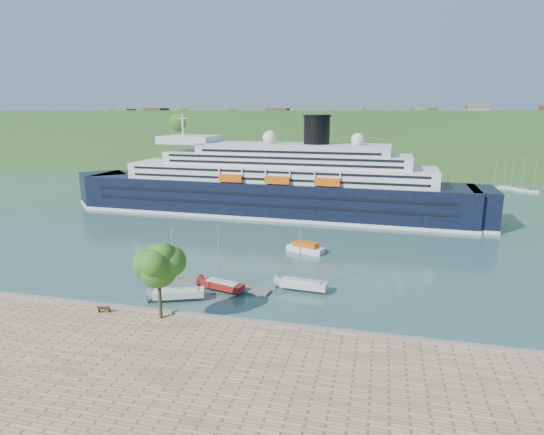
{
  "coord_description": "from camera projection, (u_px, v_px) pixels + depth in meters",
  "views": [
    {
      "loc": [
        21.37,
        -44.48,
        23.65
      ],
      "look_at": [
        3.24,
        30.0,
        5.7
      ],
      "focal_mm": 30.0,
      "sensor_mm": 36.0,
      "label": 1
    }
  ],
  "objects": [
    {
      "name": "park_bench",
      "position": [
        104.0,
        308.0,
        52.45
      ],
      "size": [
        1.53,
        0.95,
        0.92
      ],
      "primitive_type": null,
      "rotation": [
        0.0,
        0.0,
        0.27
      ],
      "color": "#4F2616",
      "rests_on": "promenade"
    },
    {
      "name": "ground",
      "position": [
        183.0,
        322.0,
        52.39
      ],
      "size": [
        400.0,
        400.0,
        0.0
      ],
      "primitive_type": "plane",
      "color": "#315854",
      "rests_on": "ground"
    },
    {
      "name": "floating_pontoon",
      "position": [
        213.0,
        285.0,
        62.95
      ],
      "size": [
        16.88,
        4.1,
        0.37
      ],
      "primitive_type": null,
      "rotation": [
        0.0,
        0.0,
        -0.12
      ],
      "color": "#65605A",
      "rests_on": "ground"
    },
    {
      "name": "promenade_tree",
      "position": [
        159.0,
        278.0,
        50.02
      ],
      "size": [
        5.78,
        5.78,
        9.57
      ],
      "primitive_type": null,
      "color": "#265817",
      "rests_on": "promenade"
    },
    {
      "name": "sailboat_white_near",
      "position": [
        177.0,
        267.0,
        57.29
      ],
      "size": [
        7.27,
        4.42,
        9.1
      ],
      "primitive_type": null,
      "rotation": [
        0.0,
        0.0,
        0.38
      ],
      "color": "silver",
      "rests_on": "ground"
    },
    {
      "name": "sailboat_white_far",
      "position": [
        304.0,
        259.0,
        60.31
      ],
      "size": [
        7.17,
        2.52,
        9.08
      ],
      "primitive_type": null,
      "rotation": [
        0.0,
        0.0,
        -0.08
      ],
      "color": "silver",
      "rests_on": "ground"
    },
    {
      "name": "sailboat_red",
      "position": [
        222.0,
        261.0,
        60.19
      ],
      "size": [
        6.89,
        3.46,
        8.58
      ],
      "primitive_type": null,
      "rotation": [
        0.0,
        0.0,
        -0.25
      ],
      "color": "maroon",
      "rests_on": "ground"
    },
    {
      "name": "tender_launch",
      "position": [
        305.0,
        247.0,
        77.97
      ],
      "size": [
        6.83,
        4.05,
        1.79
      ],
      "primitive_type": null,
      "rotation": [
        0.0,
        0.0,
        -0.31
      ],
      "color": "#DB590C",
      "rests_on": "ground"
    },
    {
      "name": "far_hillside",
      "position": [
        330.0,
        140.0,
        186.83
      ],
      "size": [
        400.0,
        50.0,
        24.0
      ],
      "primitive_type": "cube",
      "color": "#305823",
      "rests_on": "ground"
    },
    {
      "name": "cruise_ship",
      "position": [
        270.0,
        165.0,
        104.79
      ],
      "size": [
        103.01,
        18.08,
        23.04
      ],
      "primitive_type": null,
      "rotation": [
        0.0,
        0.0,
        -0.03
      ],
      "color": "black",
      "rests_on": "ground"
    },
    {
      "name": "quay_coping",
      "position": [
        182.0,
        313.0,
        51.94
      ],
      "size": [
        220.0,
        0.5,
        0.3
      ],
      "primitive_type": "cube",
      "color": "slate",
      "rests_on": "promenade"
    }
  ]
}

